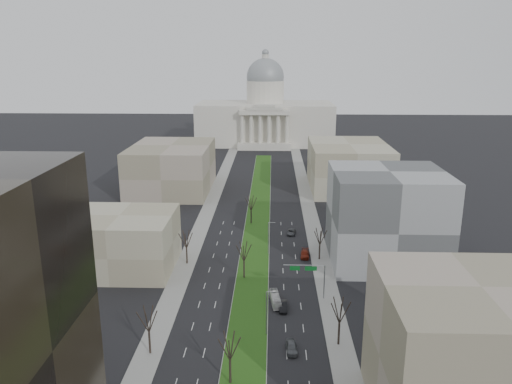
% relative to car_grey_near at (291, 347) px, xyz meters
% --- Properties ---
extents(ground, '(600.00, 600.00, 0.00)m').
position_rel_car_grey_near_xyz_m(ground, '(-8.37, 70.42, -0.84)').
color(ground, black).
rests_on(ground, ground).
extents(median, '(8.00, 222.03, 0.20)m').
position_rel_car_grey_near_xyz_m(median, '(-8.37, 69.40, -0.74)').
color(median, '#999993').
rests_on(median, ground).
extents(sidewalk_left, '(5.00, 330.00, 0.15)m').
position_rel_car_grey_near_xyz_m(sidewalk_left, '(-25.87, 45.42, -0.77)').
color(sidewalk_left, gray).
rests_on(sidewalk_left, ground).
extents(sidewalk_right, '(5.00, 330.00, 0.15)m').
position_rel_car_grey_near_xyz_m(sidewalk_right, '(9.13, 45.42, -0.77)').
color(sidewalk_right, gray).
rests_on(sidewalk_right, ground).
extents(capitol, '(80.00, 46.00, 55.00)m').
position_rel_car_grey_near_xyz_m(capitol, '(-8.37, 220.00, 15.46)').
color(capitol, beige).
rests_on(capitol, ground).
extents(building_beige_left, '(26.00, 22.00, 14.00)m').
position_rel_car_grey_near_xyz_m(building_beige_left, '(-41.37, 35.42, 6.16)').
color(building_beige_left, tan).
rests_on(building_beige_left, ground).
extents(building_tan_right, '(26.00, 24.00, 22.00)m').
position_rel_car_grey_near_xyz_m(building_tan_right, '(24.63, -17.58, 10.16)').
color(building_tan_right, gray).
rests_on(building_tan_right, ground).
extents(building_grey_right, '(28.00, 26.00, 24.00)m').
position_rel_car_grey_near_xyz_m(building_grey_right, '(25.63, 42.42, 11.16)').
color(building_grey_right, '#585B5D').
rests_on(building_grey_right, ground).
extents(building_far_left, '(30.00, 40.00, 18.00)m').
position_rel_car_grey_near_xyz_m(building_far_left, '(-43.37, 110.42, 8.16)').
color(building_far_left, gray).
rests_on(building_far_left, ground).
extents(building_far_right, '(30.00, 40.00, 18.00)m').
position_rel_car_grey_near_xyz_m(building_far_right, '(26.63, 115.42, 8.16)').
color(building_far_right, tan).
rests_on(building_far_right, ground).
extents(tree_left_mid, '(5.40, 5.40, 9.72)m').
position_rel_car_grey_near_xyz_m(tree_left_mid, '(-25.57, -1.58, 6.16)').
color(tree_left_mid, black).
rests_on(tree_left_mid, ground).
extents(tree_left_far, '(5.28, 5.28, 9.50)m').
position_rel_car_grey_near_xyz_m(tree_left_far, '(-25.57, 38.42, 6.00)').
color(tree_left_far, black).
rests_on(tree_left_far, ground).
extents(tree_right_mid, '(5.52, 5.52, 9.94)m').
position_rel_car_grey_near_xyz_m(tree_right_mid, '(8.83, 2.42, 6.31)').
color(tree_right_mid, black).
rests_on(tree_right_mid, ground).
extents(tree_right_far, '(5.04, 5.04, 9.07)m').
position_rel_car_grey_near_xyz_m(tree_right_far, '(8.83, 42.42, 5.69)').
color(tree_right_far, black).
rests_on(tree_right_far, ground).
extents(tree_median_a, '(5.40, 5.40, 9.72)m').
position_rel_car_grey_near_xyz_m(tree_median_a, '(-10.37, -9.58, 6.16)').
color(tree_median_a, black).
rests_on(tree_median_a, ground).
extents(tree_median_b, '(5.40, 5.40, 9.72)m').
position_rel_car_grey_near_xyz_m(tree_median_b, '(-10.37, 30.42, 6.16)').
color(tree_median_b, black).
rests_on(tree_median_b, ground).
extents(tree_median_c, '(5.40, 5.40, 9.72)m').
position_rel_car_grey_near_xyz_m(tree_median_c, '(-10.37, 70.42, 6.16)').
color(tree_median_c, black).
rests_on(tree_median_c, ground).
extents(streetlamp_median_b, '(1.90, 0.20, 9.16)m').
position_rel_car_grey_near_xyz_m(streetlamp_median_b, '(-4.61, 5.42, 3.97)').
color(streetlamp_median_b, gray).
rests_on(streetlamp_median_b, ground).
extents(streetlamp_median_c, '(1.90, 0.20, 9.16)m').
position_rel_car_grey_near_xyz_m(streetlamp_median_c, '(-4.61, 45.42, 3.97)').
color(streetlamp_median_c, gray).
rests_on(streetlamp_median_c, ground).
extents(mast_arm_signs, '(9.12, 0.24, 8.09)m').
position_rel_car_grey_near_xyz_m(mast_arm_signs, '(5.12, 20.44, 5.26)').
color(mast_arm_signs, gray).
rests_on(mast_arm_signs, ground).
extents(car_grey_near, '(2.24, 5.04, 1.69)m').
position_rel_car_grey_near_xyz_m(car_grey_near, '(0.00, 0.00, 0.00)').
color(car_grey_near, '#505358').
rests_on(car_grey_near, ground).
extents(car_black, '(1.78, 4.93, 1.62)m').
position_rel_car_grey_near_xyz_m(car_black, '(-1.21, 15.35, -0.03)').
color(car_black, black).
rests_on(car_black, ground).
extents(car_red, '(2.65, 5.64, 1.59)m').
position_rel_car_grey_near_xyz_m(car_red, '(5.13, 43.94, -0.05)').
color(car_red, maroon).
rests_on(car_red, ground).
extents(car_grey_far, '(2.99, 5.24, 1.38)m').
position_rel_car_grey_near_xyz_m(car_grey_far, '(2.13, 61.24, -0.15)').
color(car_grey_far, '#44464B').
rests_on(car_grey_far, ground).
extents(box_van, '(2.68, 7.67, 2.09)m').
position_rel_car_grey_near_xyz_m(box_van, '(-2.87, 17.95, 0.20)').
color(box_van, white).
rests_on(box_van, ground).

